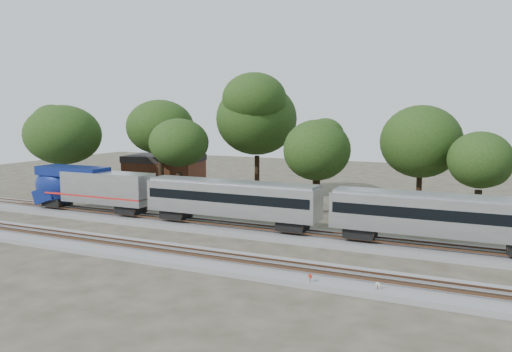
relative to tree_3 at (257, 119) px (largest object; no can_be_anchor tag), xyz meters
The scene contains 14 objects.
ground 28.28m from the tree_3, 67.11° to the right, with size 160.00×160.00×0.00m, color #383328.
track_far 23.27m from the tree_3, 60.67° to the right, with size 160.00×5.00×0.73m.
track_near 31.69m from the tree_3, 70.09° to the right, with size 160.00×5.00×0.73m.
switch_stand_red 36.41m from the tree_3, 59.82° to the right, with size 0.29×0.15×0.95m.
switch_stand_white 38.34m from the tree_3, 53.67° to the right, with size 0.27×0.12×0.88m.
switch_lever 36.75m from the tree_3, 58.32° to the right, with size 0.50×0.30×0.30m, color #512D19.
brick_building 17.81m from the tree_3, behind, with size 11.90×9.37×5.15m.
tree_0 26.05m from the tree_3, 155.74° to the right, with size 8.66×8.66×12.21m.
tree_1 13.66m from the tree_3, 165.90° to the right, with size 9.63×9.63×13.58m.
tree_2 11.68m from the tree_3, 122.23° to the right, with size 7.98×7.98×11.25m.
tree_3 is the anchor object (origin of this frame).
tree_4 12.69m from the tree_3, 31.88° to the right, with size 7.37×7.37×10.39m.
tree_5 21.06m from the tree_3, ahead, with size 8.27×8.27×11.66m.
tree_6 28.10m from the tree_3, 11.17° to the right, with size 6.82×6.82×9.61m.
Camera 1 is at (17.33, -36.41, 11.51)m, focal length 35.00 mm.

